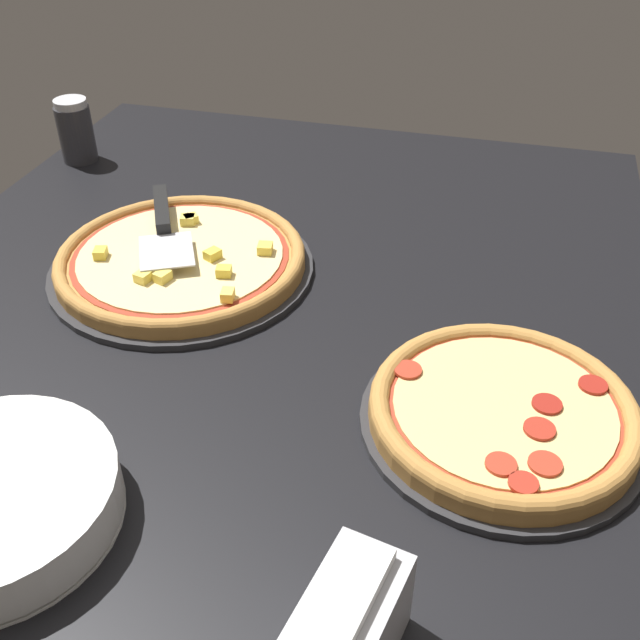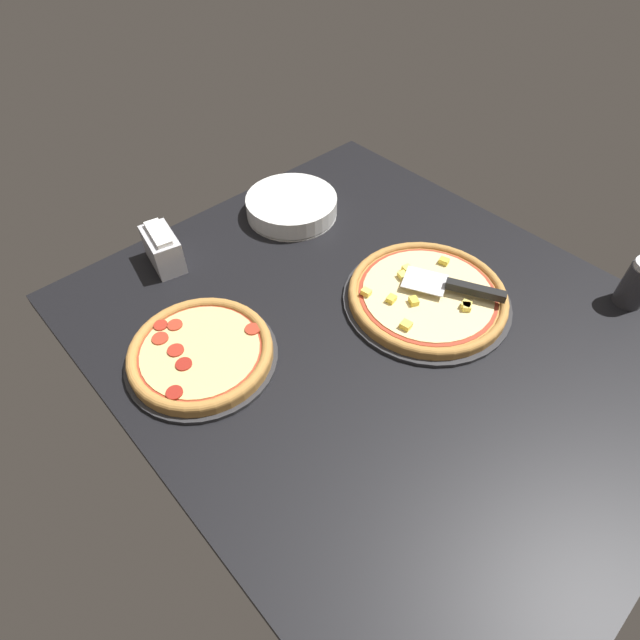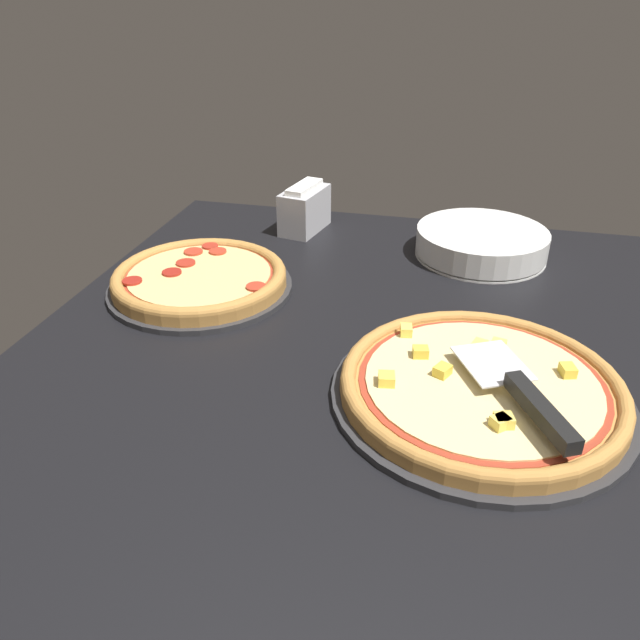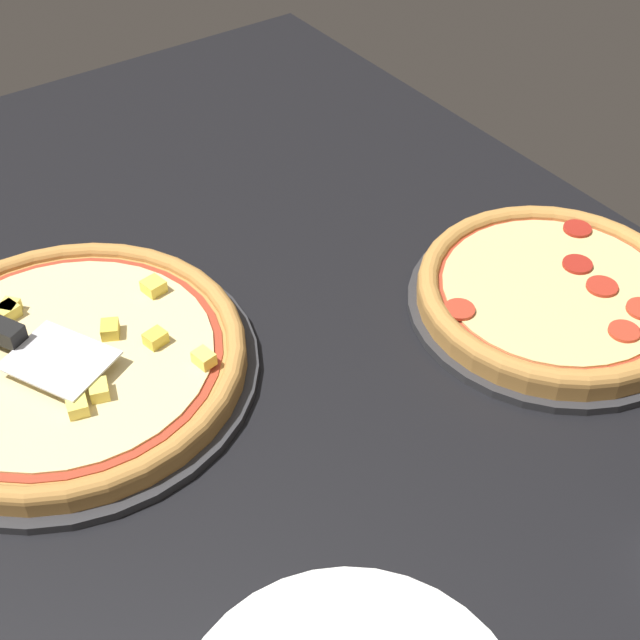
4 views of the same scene
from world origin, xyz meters
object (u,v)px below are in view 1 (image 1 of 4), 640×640
at_px(pizza_front, 181,258).
at_px(napkin_holder, 347,632).
at_px(serving_spatula, 163,219).
at_px(pizza_back, 503,410).
at_px(parmesan_shaker, 76,131).

distance_m(pizza_front, napkin_holder, 0.67).
xyz_separation_m(pizza_front, serving_spatula, (-0.06, -0.05, 0.03)).
bearing_deg(napkin_holder, pizza_back, 161.70).
height_order(serving_spatula, napkin_holder, napkin_holder).
xyz_separation_m(pizza_back, napkin_holder, (0.33, -0.11, 0.02)).
bearing_deg(serving_spatula, pizza_front, 42.53).
bearing_deg(pizza_front, parmesan_shaker, -132.51).
height_order(pizza_front, pizza_back, pizza_front).
distance_m(serving_spatula, napkin_holder, 0.75).
height_order(pizza_front, napkin_holder, napkin_holder).
relative_size(pizza_back, parmesan_shaker, 2.55).
relative_size(pizza_front, napkin_holder, 2.70).
distance_m(serving_spatula, parmesan_shaker, 0.41).
bearing_deg(parmesan_shaker, pizza_front, 47.49).
bearing_deg(pizza_back, napkin_holder, -18.30).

